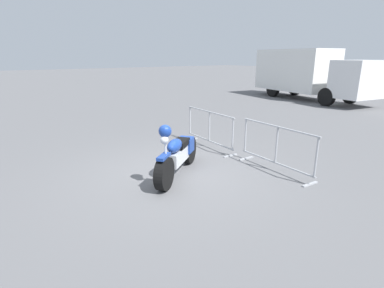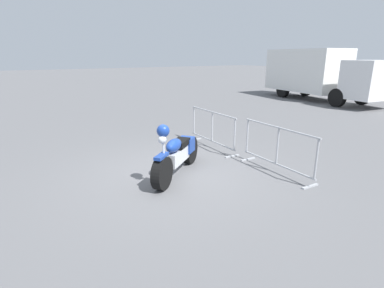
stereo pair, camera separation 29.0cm
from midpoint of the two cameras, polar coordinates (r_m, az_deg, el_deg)
ground_plane at (r=6.90m, az=-4.34°, el=-5.60°), size 120.00×120.00×0.00m
motorcycle at (r=6.65m, az=-3.98°, el=-1.85°), size 1.51×1.99×1.31m
crowd_barrier_near at (r=8.66m, az=2.36°, el=2.88°), size 2.18×0.61×1.07m
crowd_barrier_far at (r=7.09m, az=14.64°, el=-0.74°), size 2.18×0.61×1.07m
box_truck at (r=19.89m, az=20.53°, el=12.71°), size 7.99×3.69×2.98m
parked_car_tan at (r=30.22m, az=23.96°, el=11.58°), size 2.16×4.48×1.47m
parked_car_white at (r=29.16m, az=28.78°, el=10.76°), size 2.02×4.19×1.38m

